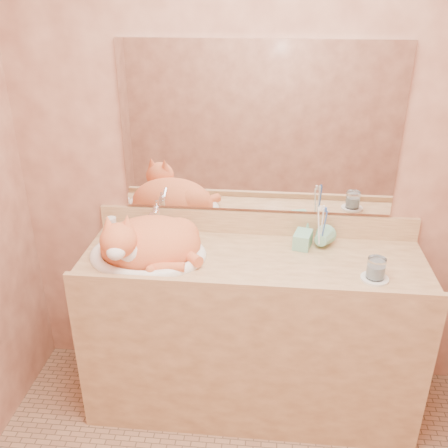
# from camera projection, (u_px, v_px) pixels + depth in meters

# --- Properties ---
(wall_back) EXTENTS (2.40, 0.02, 2.50)m
(wall_back) POSITION_uv_depth(u_px,v_px,m) (258.00, 158.00, 2.39)
(wall_back) COLOR #955743
(wall_back) RESTS_ON ground
(vanity_counter) EXTENTS (1.60, 0.55, 0.85)m
(vanity_counter) POSITION_uv_depth(u_px,v_px,m) (251.00, 333.00, 2.49)
(vanity_counter) COLOR #9B6F45
(vanity_counter) RESTS_ON floor
(mirror) EXTENTS (1.30, 0.02, 0.80)m
(mirror) POSITION_uv_depth(u_px,v_px,m) (259.00, 130.00, 2.32)
(mirror) COLOR white
(mirror) RESTS_ON wall_back
(sink_basin) EXTENTS (0.60, 0.52, 0.17)m
(sink_basin) POSITION_uv_depth(u_px,v_px,m) (147.00, 240.00, 2.30)
(sink_basin) COLOR white
(sink_basin) RESTS_ON vanity_counter
(faucet) EXTENTS (0.07, 0.13, 0.18)m
(faucet) POSITION_uv_depth(u_px,v_px,m) (157.00, 220.00, 2.49)
(faucet) COLOR white
(faucet) RESTS_ON vanity_counter
(cat) EXTENTS (0.55, 0.49, 0.26)m
(cat) POSITION_uv_depth(u_px,v_px,m) (147.00, 241.00, 2.29)
(cat) COLOR #D95C32
(cat) RESTS_ON sink_basin
(soap_dispenser) EXTENTS (0.09, 0.10, 0.17)m
(soap_dispenser) POSITION_uv_depth(u_px,v_px,m) (301.00, 236.00, 2.33)
(soap_dispenser) COLOR #7EC9A6
(soap_dispenser) RESTS_ON vanity_counter
(toothbrush_cup) EXTENTS (0.13, 0.13, 0.09)m
(toothbrush_cup) POSITION_uv_depth(u_px,v_px,m) (320.00, 242.00, 2.37)
(toothbrush_cup) COLOR #7EC9A6
(toothbrush_cup) RESTS_ON vanity_counter
(toothbrushes) EXTENTS (0.04, 0.04, 0.23)m
(toothbrushes) POSITION_uv_depth(u_px,v_px,m) (322.00, 225.00, 2.33)
(toothbrushes) COLOR white
(toothbrushes) RESTS_ON toothbrush_cup
(saucer) EXTENTS (0.12, 0.12, 0.01)m
(saucer) POSITION_uv_depth(u_px,v_px,m) (375.00, 278.00, 2.15)
(saucer) COLOR white
(saucer) RESTS_ON vanity_counter
(water_glass) EXTENTS (0.08, 0.08, 0.09)m
(water_glass) POSITION_uv_depth(u_px,v_px,m) (376.00, 268.00, 2.12)
(water_glass) COLOR silver
(water_glass) RESTS_ON saucer
(lotion_bottle) EXTENTS (0.05, 0.05, 0.12)m
(lotion_bottle) POSITION_uv_depth(u_px,v_px,m) (112.00, 228.00, 2.47)
(lotion_bottle) COLOR white
(lotion_bottle) RESTS_ON vanity_counter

